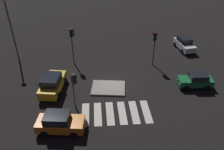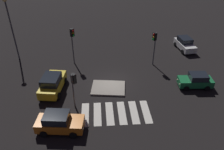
{
  "view_description": "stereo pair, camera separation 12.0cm",
  "coord_description": "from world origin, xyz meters",
  "px_view_note": "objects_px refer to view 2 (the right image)",
  "views": [
    {
      "loc": [
        -1.6,
        -20.89,
        14.55
      ],
      "look_at": [
        0.0,
        0.0,
        1.0
      ],
      "focal_mm": 36.24,
      "sensor_mm": 36.0,
      "label": 1
    },
    {
      "loc": [
        -1.48,
        -20.9,
        14.55
      ],
      "look_at": [
        0.0,
        0.0,
        1.0
      ],
      "focal_mm": 36.24,
      "sensor_mm": 36.0,
      "label": 2
    }
  ],
  "objects_px": {
    "traffic_island": "(108,88)",
    "car_yellow": "(52,83)",
    "car_orange": "(59,122)",
    "traffic_light_west": "(72,38)",
    "street_lamp": "(9,19)",
    "traffic_light_north": "(154,41)",
    "car_green": "(196,81)",
    "traffic_light_south": "(74,82)",
    "car_white": "(185,44)"
  },
  "relations": [
    {
      "from": "car_green",
      "to": "car_white",
      "type": "distance_m",
      "value": 9.23
    },
    {
      "from": "traffic_island",
      "to": "traffic_light_south",
      "type": "height_order",
      "value": "traffic_light_south"
    },
    {
      "from": "traffic_light_west",
      "to": "street_lamp",
      "type": "xyz_separation_m",
      "value": [
        -7.48,
        1.73,
        1.91
      ]
    },
    {
      "from": "car_green",
      "to": "car_white",
      "type": "relative_size",
      "value": 0.9
    },
    {
      "from": "traffic_light_west",
      "to": "street_lamp",
      "type": "height_order",
      "value": "street_lamp"
    },
    {
      "from": "car_yellow",
      "to": "traffic_light_south",
      "type": "height_order",
      "value": "traffic_light_south"
    },
    {
      "from": "traffic_island",
      "to": "car_orange",
      "type": "relative_size",
      "value": 0.93
    },
    {
      "from": "traffic_light_north",
      "to": "street_lamp",
      "type": "relative_size",
      "value": 0.54
    },
    {
      "from": "traffic_light_south",
      "to": "traffic_light_west",
      "type": "bearing_deg",
      "value": 49.71
    },
    {
      "from": "car_yellow",
      "to": "car_green",
      "type": "distance_m",
      "value": 15.37
    },
    {
      "from": "car_orange",
      "to": "street_lamp",
      "type": "xyz_separation_m",
      "value": [
        -7.0,
        13.21,
        4.6
      ]
    },
    {
      "from": "traffic_island",
      "to": "street_lamp",
      "type": "bearing_deg",
      "value": 146.64
    },
    {
      "from": "traffic_island",
      "to": "street_lamp",
      "type": "height_order",
      "value": "street_lamp"
    },
    {
      "from": "traffic_light_south",
      "to": "car_white",
      "type": "bearing_deg",
      "value": -7.18
    },
    {
      "from": "car_green",
      "to": "traffic_light_west",
      "type": "relative_size",
      "value": 0.79
    },
    {
      "from": "car_orange",
      "to": "traffic_light_west",
      "type": "xyz_separation_m",
      "value": [
        0.49,
        11.49,
        2.69
      ]
    },
    {
      "from": "car_green",
      "to": "traffic_light_north",
      "type": "bearing_deg",
      "value": -50.7
    },
    {
      "from": "car_yellow",
      "to": "street_lamp",
      "type": "relative_size",
      "value": 0.57
    },
    {
      "from": "traffic_island",
      "to": "traffic_light_north",
      "type": "relative_size",
      "value": 0.89
    },
    {
      "from": "traffic_island",
      "to": "car_green",
      "type": "xyz_separation_m",
      "value": [
        9.49,
        -0.27,
        0.69
      ]
    },
    {
      "from": "traffic_light_west",
      "to": "car_orange",
      "type": "bearing_deg",
      "value": -46.07
    },
    {
      "from": "traffic_light_north",
      "to": "traffic_light_west",
      "type": "xyz_separation_m",
      "value": [
        -9.81,
        1.07,
        0.25
      ]
    },
    {
      "from": "traffic_island",
      "to": "traffic_light_west",
      "type": "xyz_separation_m",
      "value": [
        -3.97,
        5.82,
        3.47
      ]
    },
    {
      "from": "car_green",
      "to": "traffic_light_west",
      "type": "xyz_separation_m",
      "value": [
        -13.47,
        6.08,
        2.77
      ]
    },
    {
      "from": "car_white",
      "to": "traffic_light_west",
      "type": "distance_m",
      "value": 15.9
    },
    {
      "from": "car_green",
      "to": "car_white",
      "type": "bearing_deg",
      "value": -98.76
    },
    {
      "from": "traffic_light_south",
      "to": "street_lamp",
      "type": "bearing_deg",
      "value": 83.86
    },
    {
      "from": "car_orange",
      "to": "traffic_light_west",
      "type": "distance_m",
      "value": 11.81
    },
    {
      "from": "car_orange",
      "to": "traffic_light_west",
      "type": "relative_size",
      "value": 0.89
    },
    {
      "from": "traffic_light_north",
      "to": "traffic_light_west",
      "type": "distance_m",
      "value": 9.87
    },
    {
      "from": "car_orange",
      "to": "car_yellow",
      "type": "distance_m",
      "value": 5.9
    },
    {
      "from": "street_lamp",
      "to": "traffic_light_north",
      "type": "bearing_deg",
      "value": -9.17
    },
    {
      "from": "traffic_island",
      "to": "car_green",
      "type": "bearing_deg",
      "value": -1.61
    },
    {
      "from": "traffic_light_north",
      "to": "car_orange",
      "type": "bearing_deg",
      "value": 11.39
    },
    {
      "from": "traffic_light_west",
      "to": "car_green",
      "type": "bearing_deg",
      "value": 22.04
    },
    {
      "from": "car_orange",
      "to": "traffic_light_south",
      "type": "bearing_deg",
      "value": 75.64
    },
    {
      "from": "traffic_island",
      "to": "street_lamp",
      "type": "xyz_separation_m",
      "value": [
        -11.46,
        7.54,
        5.37
      ]
    },
    {
      "from": "car_orange",
      "to": "traffic_light_south",
      "type": "relative_size",
      "value": 1.13
    },
    {
      "from": "car_green",
      "to": "traffic_light_south",
      "type": "relative_size",
      "value": 1.01
    },
    {
      "from": "car_orange",
      "to": "traffic_light_south",
      "type": "distance_m",
      "value": 3.8
    },
    {
      "from": "car_orange",
      "to": "street_lamp",
      "type": "distance_m",
      "value": 15.64
    },
    {
      "from": "traffic_light_north",
      "to": "car_green",
      "type": "bearing_deg",
      "value": 92.13
    },
    {
      "from": "traffic_island",
      "to": "traffic_light_south",
      "type": "relative_size",
      "value": 1.05
    },
    {
      "from": "car_white",
      "to": "car_yellow",
      "type": "bearing_deg",
      "value": -69.88
    },
    {
      "from": "street_lamp",
      "to": "car_yellow",
      "type": "bearing_deg",
      "value": -53.27
    },
    {
      "from": "traffic_island",
      "to": "car_yellow",
      "type": "bearing_deg",
      "value": 179.43
    },
    {
      "from": "car_green",
      "to": "traffic_light_north",
      "type": "relative_size",
      "value": 0.86
    },
    {
      "from": "car_orange",
      "to": "car_green",
      "type": "xyz_separation_m",
      "value": [
        13.95,
        5.41,
        -0.08
      ]
    },
    {
      "from": "traffic_island",
      "to": "car_yellow",
      "type": "relative_size",
      "value": 0.84
    },
    {
      "from": "car_yellow",
      "to": "traffic_light_west",
      "type": "xyz_separation_m",
      "value": [
        1.9,
        5.76,
        2.61
      ]
    }
  ]
}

